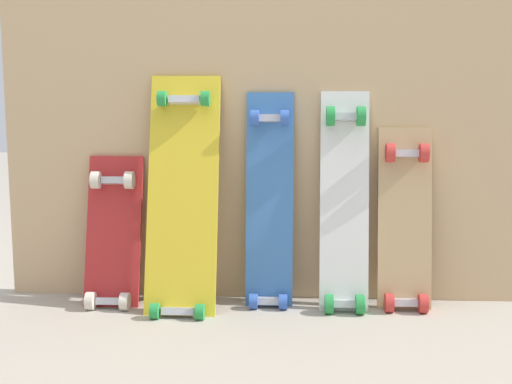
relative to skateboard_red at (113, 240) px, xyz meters
name	(u,v)px	position (x,y,z in m)	size (l,w,h in m)	color
ground_plane	(257,301)	(0.50, 0.04, -0.22)	(12.00, 12.00, 0.00)	#A89E8E
plywood_wall_panel	(258,34)	(0.50, 0.11, 0.71)	(1.80, 0.04, 1.86)	tan
skateboard_red	(113,240)	(0.00, 0.00, 0.00)	(0.19, 0.21, 0.58)	#B22626
skateboard_yellow	(182,204)	(0.25, -0.04, 0.14)	(0.24, 0.28, 0.86)	gold
skateboard_blue	(269,209)	(0.54, 0.03, 0.11)	(0.16, 0.16, 0.80)	#386BAD
skateboard_white	(344,210)	(0.80, 0.01, 0.11)	(0.16, 0.20, 0.80)	silver
skateboard_natural	(405,228)	(1.00, 0.02, 0.05)	(0.18, 0.18, 0.68)	tan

